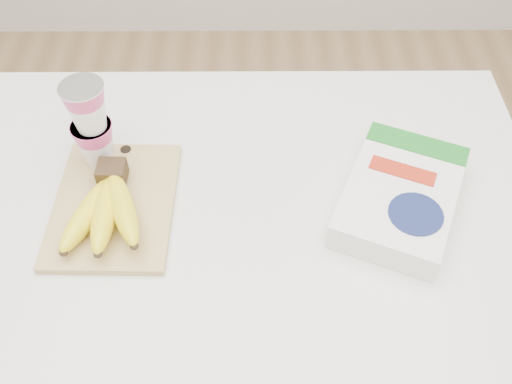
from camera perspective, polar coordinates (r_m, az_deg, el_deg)
room at (r=0.69m, az=-11.28°, el=15.51°), size 4.00×4.00×4.00m
table at (r=1.38m, az=-5.65°, el=-15.82°), size 1.28×0.85×0.96m
cutting_board at (r=1.01m, az=-13.96°, el=-1.20°), size 0.21×0.28×0.01m
bananas at (r=0.97m, az=-14.78°, el=-1.50°), size 0.15×0.20×0.06m
yogurt_stack at (r=1.02m, az=-16.22°, el=6.66°), size 0.08×0.08×0.17m
cereal_box at (r=1.00m, az=14.21°, el=-0.41°), size 0.27×0.31×0.06m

